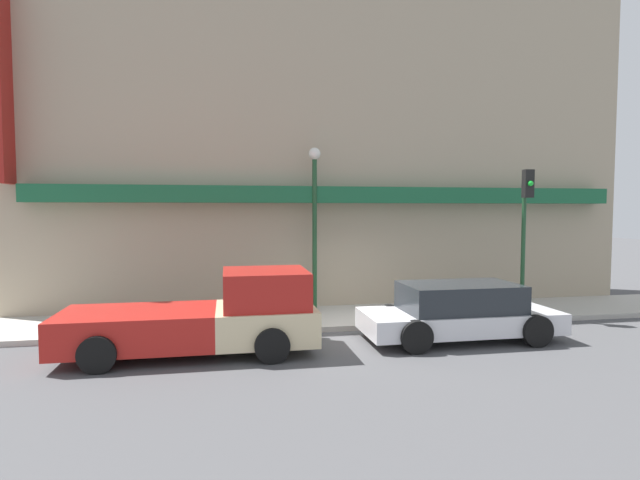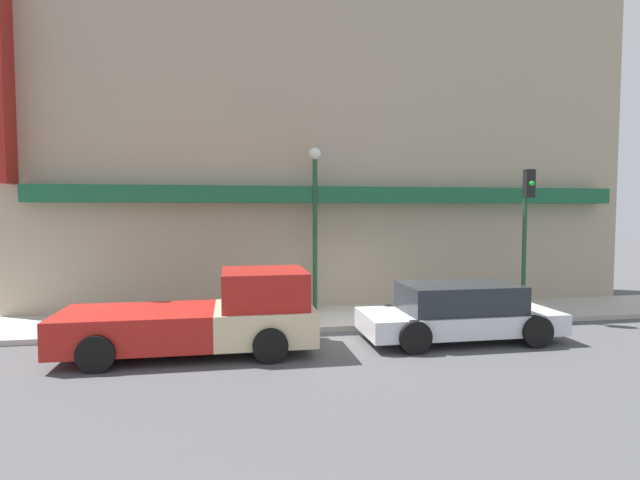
{
  "view_description": "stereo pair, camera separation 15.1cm",
  "coord_description": "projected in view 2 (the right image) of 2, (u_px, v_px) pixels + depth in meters",
  "views": [
    {
      "loc": [
        -3.55,
        -12.55,
        3.2
      ],
      "look_at": [
        -0.96,
        1.13,
        2.34
      ],
      "focal_mm": 28.0,
      "sensor_mm": 36.0,
      "label": 1
    },
    {
      "loc": [
        -3.4,
        -12.58,
        3.2
      ],
      "look_at": [
        -0.96,
        1.13,
        2.34
      ],
      "focal_mm": 28.0,
      "sensor_mm": 36.0,
      "label": 2
    }
  ],
  "objects": [
    {
      "name": "street_lamp",
      "position": [
        315.0,
        207.0,
        14.98
      ],
      "size": [
        0.36,
        0.36,
        4.9
      ],
      "color": "#1E4728",
      "rests_on": "sidewalk"
    },
    {
      "name": "sidewalk",
      "position": [
        351.0,
        317.0,
        14.54
      ],
      "size": [
        36.0,
        2.83,
        0.14
      ],
      "color": "#B7B2A8",
      "rests_on": "ground"
    },
    {
      "name": "ground_plane",
      "position": [
        363.0,
        331.0,
        13.15
      ],
      "size": [
        80.0,
        80.0,
        0.0
      ],
      "primitive_type": "plane",
      "color": "#4C4C4F"
    },
    {
      "name": "parked_car",
      "position": [
        459.0,
        312.0,
        12.18
      ],
      "size": [
        4.79,
        2.09,
        1.39
      ],
      "rotation": [
        0.0,
        0.0,
        0.02
      ],
      "color": "silver",
      "rests_on": "ground"
    },
    {
      "name": "fire_hydrant",
      "position": [
        300.0,
        308.0,
        13.78
      ],
      "size": [
        0.19,
        0.19,
        0.66
      ],
      "color": "#196633",
      "rests_on": "sidewalk"
    },
    {
      "name": "building",
      "position": [
        331.0,
        148.0,
        17.06
      ],
      "size": [
        19.8,
        3.8,
        10.63
      ],
      "color": "tan",
      "rests_on": "ground"
    },
    {
      "name": "pickup_truck",
      "position": [
        208.0,
        317.0,
        11.12
      ],
      "size": [
        5.51,
        2.28,
        1.83
      ],
      "rotation": [
        0.0,
        0.0,
        -0.02
      ],
      "color": "beige",
      "rests_on": "ground"
    },
    {
      "name": "traffic_light",
      "position": [
        527.0,
        216.0,
        14.27
      ],
      "size": [
        0.28,
        0.42,
        4.19
      ],
      "color": "#1E4728",
      "rests_on": "sidewalk"
    }
  ]
}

